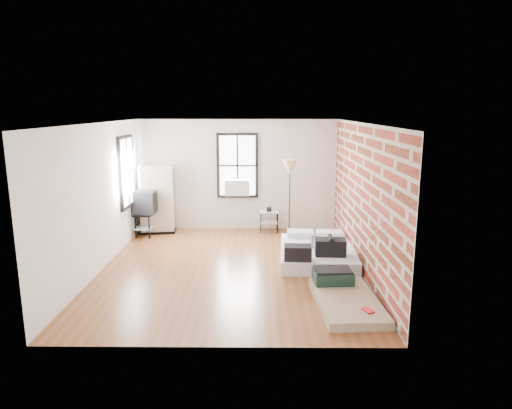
{
  "coord_description": "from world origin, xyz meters",
  "views": [
    {
      "loc": [
        0.57,
        -8.45,
        3.08
      ],
      "look_at": [
        0.49,
        0.3,
        1.22
      ],
      "focal_mm": 32.0,
      "sensor_mm": 36.0,
      "label": 1
    }
  ],
  "objects_px": {
    "side_table": "(269,216)",
    "floor_lamp": "(290,170)",
    "mattress_main": "(317,252)",
    "tv_stand": "(146,202)",
    "wardrobe": "(157,200)",
    "mattress_bare": "(343,295)"
  },
  "relations": [
    {
      "from": "mattress_main",
      "to": "wardrobe",
      "type": "distance_m",
      "value": 4.36
    },
    {
      "from": "tv_stand",
      "to": "floor_lamp",
      "type": "bearing_deg",
      "value": 4.46
    },
    {
      "from": "side_table",
      "to": "tv_stand",
      "type": "distance_m",
      "value": 3.06
    },
    {
      "from": "side_table",
      "to": "floor_lamp",
      "type": "xyz_separation_m",
      "value": [
        0.49,
        -0.31,
        1.19
      ]
    },
    {
      "from": "mattress_main",
      "to": "wardrobe",
      "type": "height_order",
      "value": "wardrobe"
    },
    {
      "from": "floor_lamp",
      "to": "wardrobe",
      "type": "bearing_deg",
      "value": 175.84
    },
    {
      "from": "side_table",
      "to": "tv_stand",
      "type": "height_order",
      "value": "tv_stand"
    },
    {
      "from": "mattress_main",
      "to": "wardrobe",
      "type": "relative_size",
      "value": 1.25
    },
    {
      "from": "mattress_main",
      "to": "side_table",
      "type": "relative_size",
      "value": 3.37
    },
    {
      "from": "mattress_main",
      "to": "floor_lamp",
      "type": "distance_m",
      "value": 2.42
    },
    {
      "from": "side_table",
      "to": "floor_lamp",
      "type": "distance_m",
      "value": 1.32
    },
    {
      "from": "mattress_main",
      "to": "mattress_bare",
      "type": "height_order",
      "value": "mattress_main"
    },
    {
      "from": "wardrobe",
      "to": "side_table",
      "type": "height_order",
      "value": "wardrobe"
    },
    {
      "from": "side_table",
      "to": "tv_stand",
      "type": "xyz_separation_m",
      "value": [
        -3.01,
        -0.33,
        0.4
      ]
    },
    {
      "from": "mattress_bare",
      "to": "tv_stand",
      "type": "distance_m",
      "value": 5.75
    },
    {
      "from": "mattress_main",
      "to": "mattress_bare",
      "type": "xyz_separation_m",
      "value": [
        0.18,
        -2.06,
        -0.06
      ]
    },
    {
      "from": "floor_lamp",
      "to": "tv_stand",
      "type": "distance_m",
      "value": 3.59
    },
    {
      "from": "mattress_bare",
      "to": "floor_lamp",
      "type": "distance_m",
      "value": 4.28
    },
    {
      "from": "floor_lamp",
      "to": "mattress_main",
      "type": "bearing_deg",
      "value": -76.52
    },
    {
      "from": "mattress_bare",
      "to": "floor_lamp",
      "type": "xyz_separation_m",
      "value": [
        -0.63,
        3.96,
        1.49
      ]
    },
    {
      "from": "floor_lamp",
      "to": "side_table",
      "type": "bearing_deg",
      "value": 147.7
    },
    {
      "from": "side_table",
      "to": "floor_lamp",
      "type": "relative_size",
      "value": 0.34
    }
  ]
}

